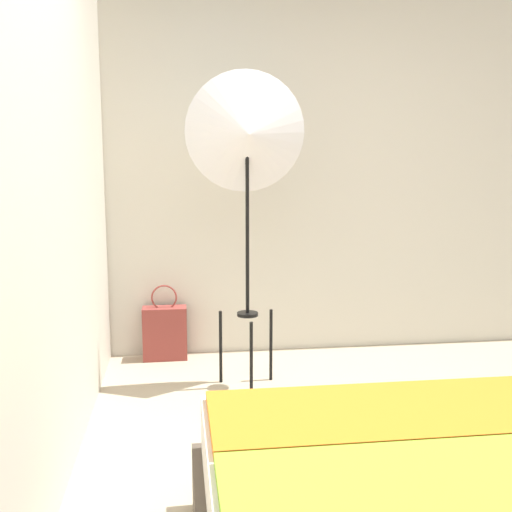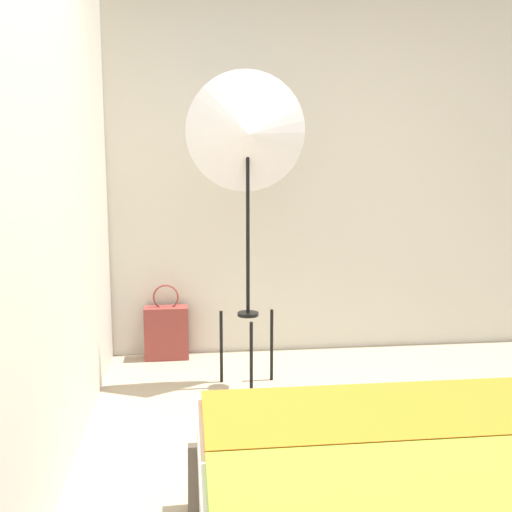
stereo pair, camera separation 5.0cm
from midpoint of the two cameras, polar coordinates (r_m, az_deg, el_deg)
wall_back at (r=4.30m, az=3.36°, el=7.96°), size 8.00×0.05×2.60m
wall_side_left at (r=3.07m, az=-16.95°, el=7.15°), size 0.05×8.00×2.60m
photo_umbrella at (r=3.54m, az=-0.39°, el=11.43°), size 0.72×0.34×1.91m
tote_bag at (r=4.28m, az=-8.17°, el=-7.16°), size 0.31×0.14×0.53m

